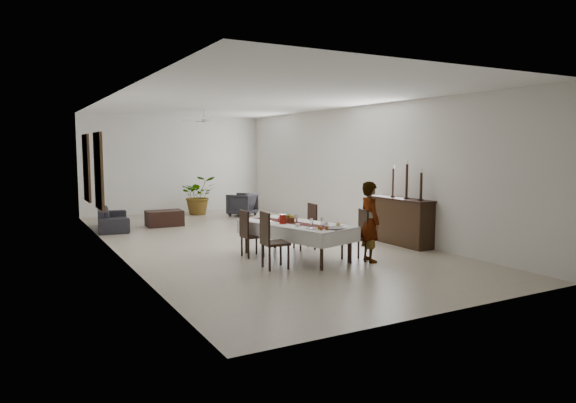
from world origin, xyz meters
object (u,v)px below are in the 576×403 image
at_px(dining_table_top, 296,225).
at_px(sofa, 113,219).
at_px(woman, 370,222).
at_px(sideboard_body, 401,222).
at_px(red_pitcher, 283,219).

relative_size(dining_table_top, sofa, 1.12).
height_order(woman, sideboard_body, woman).
distance_m(red_pitcher, woman, 1.67).
bearing_deg(woman, dining_table_top, 60.95).
bearing_deg(woman, sideboard_body, -46.12).
bearing_deg(sofa, red_pitcher, -149.08).
bearing_deg(sideboard_body, red_pitcher, -178.80).
height_order(sideboard_body, sofa, sideboard_body).
bearing_deg(sofa, sideboard_body, -126.93).
bearing_deg(sofa, dining_table_top, -147.08).
bearing_deg(red_pitcher, dining_table_top, -15.49).
relative_size(sideboard_body, sofa, 0.87).
height_order(red_pitcher, sideboard_body, sideboard_body).
distance_m(red_pitcher, sofa, 5.86).
xyz_separation_m(sideboard_body, sofa, (-5.25, 5.33, -0.22)).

